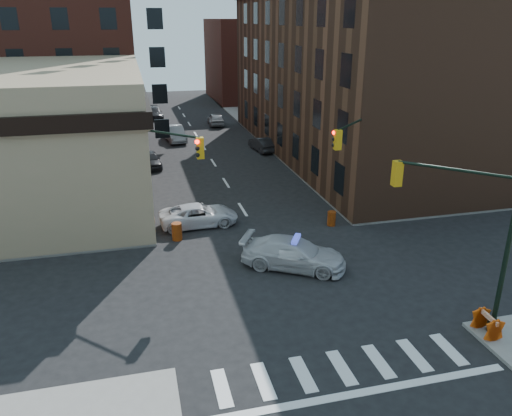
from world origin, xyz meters
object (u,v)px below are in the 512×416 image
pedestrian_b (89,234)px  barrel_road (331,218)px  barrel_bank (177,232)px  parked_car_enear (262,144)px  pedestrian_a (68,229)px  parked_car_wfar (175,134)px  parked_car_wnear (150,160)px  police_car (294,254)px  barricade_se_a (487,324)px  barricade_nw_a (146,226)px  pickup (199,215)px

pedestrian_b → barrel_road: (14.34, 0.00, -0.50)m
barrel_road → barrel_bank: barrel_bank is taller
parked_car_enear → pedestrian_a: size_ratio=2.05×
parked_car_wfar → barrel_road: 26.34m
parked_car_wfar → barrel_bank: size_ratio=4.63×
parked_car_wnear → parked_car_enear: bearing=10.2°
parked_car_wfar → barrel_road: parked_car_wfar is taller
police_car → parked_car_wfar: 30.26m
pedestrian_a → barrel_bank: 6.00m
pedestrian_a → barrel_road: 15.51m
police_car → pedestrian_b: bearing=94.9°
police_car → barricade_se_a: size_ratio=4.46×
parked_car_wnear → parked_car_wfar: 9.81m
parked_car_wfar → barricade_se_a: parked_car_wfar is taller
pedestrian_a → barrel_bank: bearing=8.1°
barrel_road → barricade_nw_a: size_ratio=0.77×
parked_car_wnear → barricade_nw_a: parked_car_wnear is taller
pickup → parked_car_enear: bearing=-29.0°
barricade_nw_a → barrel_road: bearing=-17.5°
parked_car_enear → barricade_se_a: size_ratio=3.39×
parked_car_wnear → pedestrian_a: (-5.22, -15.46, 0.47)m
parked_car_wnear → barrel_bank: (0.73, -15.84, -0.15)m
pedestrian_a → police_car: bearing=-13.0°
parked_car_wnear → barricade_se_a: 30.82m
barrel_bank → barricade_nw_a: size_ratio=0.88×
pickup → parked_car_wfar: (0.73, 23.29, 0.12)m
pickup → barricade_nw_a: pickup is taller
pickup → barricade_se_a: pickup is taller
barrel_bank → barricade_se_a: (11.17, -12.58, 0.08)m
pedestrian_b → barrel_bank: (4.80, 0.14, -0.44)m
barrel_road → barricade_nw_a: 11.33m
parked_car_enear → barrel_road: parked_car_enear is taller
pickup → pedestrian_a: size_ratio=2.44×
parked_car_wfar → barricade_se_a: (8.90, -37.76, -0.19)m
parked_car_enear → barrel_road: (-0.55, -19.08, -0.22)m
pedestrian_a → barricade_se_a: pedestrian_a is taller
police_car → parked_car_wfar: size_ratio=1.12×
barricade_se_a → police_car: bearing=39.1°
parked_car_wnear → parked_car_enear: 11.25m
parked_car_wnear → barrel_road: size_ratio=4.33×
police_car → parked_car_enear: size_ratio=1.31×
pickup → barrel_bank: (-1.55, -1.89, -0.15)m
police_car → barricade_se_a: police_car is taller
pickup → parked_car_wnear: size_ratio=1.23×
pedestrian_a → pedestrian_b: bearing=-12.8°
barrel_road → barricade_se_a: barricade_se_a is taller
barrel_road → barricade_se_a: (1.63, -12.44, 0.15)m
parked_car_wfar → parked_car_enear: parked_car_wfar is taller
parked_car_wnear → barricade_nw_a: 14.80m
barricade_se_a → pedestrian_b: bearing=54.8°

